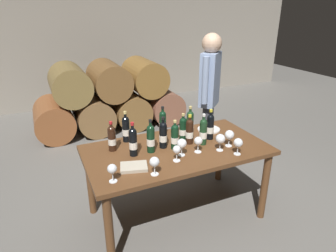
{
  "coord_description": "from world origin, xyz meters",
  "views": [
    {
      "loc": [
        -1.1,
        -2.23,
        2.0
      ],
      "look_at": [
        0.0,
        0.2,
        0.91
      ],
      "focal_mm": 31.57,
      "sensor_mm": 36.0,
      "label": 1
    }
  ],
  "objects_px": {
    "wine_bottle_10": "(183,129)",
    "wine_glass_6": "(238,143)",
    "wine_glass_7": "(182,144)",
    "wine_glass_1": "(177,150)",
    "wine_bottle_5": "(151,138)",
    "wine_glass_5": "(198,141)",
    "wine_bottle_3": "(126,129)",
    "wine_bottle_11": "(163,123)",
    "wine_bottle_0": "(210,126)",
    "wine_bottle_4": "(175,136)",
    "sommelier_presenting": "(209,90)",
    "wine_glass_2": "(154,162)",
    "wine_bottle_1": "(190,123)",
    "wine_bottle_9": "(133,141)",
    "wine_bottle_2": "(163,135)",
    "wine_bottle_7": "(112,138)",
    "wine_bottle_8": "(203,131)",
    "wine_glass_0": "(220,139)",
    "serving_plate": "(209,129)",
    "wine_glass_3": "(229,135)",
    "wine_bottle_6": "(190,131)",
    "dining_table": "(177,157)",
    "wine_glass_4": "(112,169)",
    "tasting_notebook": "(134,167)"
  },
  "relations": [
    {
      "from": "wine_bottle_10",
      "to": "wine_glass_6",
      "type": "height_order",
      "value": "wine_bottle_10"
    },
    {
      "from": "wine_glass_7",
      "to": "wine_glass_1",
      "type": "bearing_deg",
      "value": -138.86
    },
    {
      "from": "wine_bottle_5",
      "to": "wine_glass_5",
      "type": "distance_m",
      "value": 0.43
    },
    {
      "from": "wine_bottle_3",
      "to": "wine_bottle_10",
      "type": "xyz_separation_m",
      "value": [
        0.52,
        -0.2,
        -0.01
      ]
    },
    {
      "from": "wine_bottle_5",
      "to": "wine_bottle_11",
      "type": "distance_m",
      "value": 0.4
    },
    {
      "from": "wine_bottle_0",
      "to": "wine_bottle_4",
      "type": "distance_m",
      "value": 0.42
    },
    {
      "from": "wine_glass_6",
      "to": "sommelier_presenting",
      "type": "xyz_separation_m",
      "value": [
        0.36,
        1.08,
        0.17
      ]
    },
    {
      "from": "wine_glass_2",
      "to": "wine_bottle_0",
      "type": "bearing_deg",
      "value": 27.96
    },
    {
      "from": "wine_bottle_1",
      "to": "wine_bottle_9",
      "type": "relative_size",
      "value": 1.0
    },
    {
      "from": "wine_bottle_2",
      "to": "wine_bottle_7",
      "type": "height_order",
      "value": "wine_bottle_2"
    },
    {
      "from": "wine_bottle_9",
      "to": "sommelier_presenting",
      "type": "height_order",
      "value": "sommelier_presenting"
    },
    {
      "from": "wine_bottle_9",
      "to": "wine_glass_6",
      "type": "xyz_separation_m",
      "value": [
        0.85,
        -0.37,
        -0.03
      ]
    },
    {
      "from": "wine_bottle_7",
      "to": "wine_bottle_10",
      "type": "height_order",
      "value": "wine_bottle_7"
    },
    {
      "from": "wine_bottle_4",
      "to": "wine_bottle_8",
      "type": "xyz_separation_m",
      "value": [
        0.29,
        -0.02,
        0.01
      ]
    },
    {
      "from": "wine_bottle_7",
      "to": "wine_glass_6",
      "type": "distance_m",
      "value": 1.14
    },
    {
      "from": "wine_glass_7",
      "to": "wine_bottle_3",
      "type": "bearing_deg",
      "value": 126.24
    },
    {
      "from": "wine_glass_0",
      "to": "serving_plate",
      "type": "bearing_deg",
      "value": 70.23
    },
    {
      "from": "wine_glass_5",
      "to": "wine_bottle_4",
      "type": "bearing_deg",
      "value": 136.23
    },
    {
      "from": "wine_glass_3",
      "to": "wine_bottle_6",
      "type": "bearing_deg",
      "value": 145.91
    },
    {
      "from": "dining_table",
      "to": "wine_glass_1",
      "type": "xyz_separation_m",
      "value": [
        -0.11,
        -0.22,
        0.19
      ]
    },
    {
      "from": "wine_bottle_0",
      "to": "wine_bottle_8",
      "type": "bearing_deg",
      "value": -148.45
    },
    {
      "from": "wine_bottle_4",
      "to": "wine_glass_7",
      "type": "relative_size",
      "value": 1.78
    },
    {
      "from": "wine_bottle_8",
      "to": "wine_glass_0",
      "type": "bearing_deg",
      "value": -68.43
    },
    {
      "from": "wine_bottle_3",
      "to": "wine_bottle_9",
      "type": "height_order",
      "value": "wine_bottle_9"
    },
    {
      "from": "wine_bottle_3",
      "to": "wine_bottle_10",
      "type": "height_order",
      "value": "wine_bottle_3"
    },
    {
      "from": "wine_bottle_8",
      "to": "wine_glass_6",
      "type": "xyz_separation_m",
      "value": [
        0.17,
        -0.31,
        -0.02
      ]
    },
    {
      "from": "wine_bottle_6",
      "to": "wine_bottle_5",
      "type": "bearing_deg",
      "value": -178.02
    },
    {
      "from": "wine_bottle_10",
      "to": "wine_bottle_3",
      "type": "bearing_deg",
      "value": 158.47
    },
    {
      "from": "wine_bottle_11",
      "to": "wine_glass_6",
      "type": "relative_size",
      "value": 1.98
    },
    {
      "from": "wine_glass_4",
      "to": "sommelier_presenting",
      "type": "xyz_separation_m",
      "value": [
        1.49,
        1.06,
        0.18
      ]
    },
    {
      "from": "wine_bottle_3",
      "to": "wine_bottle_4",
      "type": "xyz_separation_m",
      "value": [
        0.36,
        -0.34,
        -0.01
      ]
    },
    {
      "from": "wine_bottle_0",
      "to": "wine_bottle_9",
      "type": "height_order",
      "value": "wine_bottle_9"
    },
    {
      "from": "wine_bottle_7",
      "to": "wine_glass_5",
      "type": "height_order",
      "value": "wine_bottle_7"
    },
    {
      "from": "wine_bottle_3",
      "to": "serving_plate",
      "type": "relative_size",
      "value": 1.29
    },
    {
      "from": "wine_bottle_8",
      "to": "sommelier_presenting",
      "type": "height_order",
      "value": "sommelier_presenting"
    },
    {
      "from": "wine_bottle_9",
      "to": "wine_glass_3",
      "type": "distance_m",
      "value": 0.9
    },
    {
      "from": "wine_bottle_2",
      "to": "wine_bottle_11",
      "type": "xyz_separation_m",
      "value": [
        0.11,
        0.27,
        0.0
      ]
    },
    {
      "from": "wine_glass_0",
      "to": "wine_glass_7",
      "type": "relative_size",
      "value": 1.01
    },
    {
      "from": "wine_bottle_5",
      "to": "wine_bottle_6",
      "type": "relative_size",
      "value": 1.07
    },
    {
      "from": "wine_bottle_1",
      "to": "wine_glass_5",
      "type": "distance_m",
      "value": 0.38
    },
    {
      "from": "wine_bottle_3",
      "to": "wine_bottle_11",
      "type": "relative_size",
      "value": 1.01
    },
    {
      "from": "dining_table",
      "to": "wine_bottle_0",
      "type": "relative_size",
      "value": 5.48
    },
    {
      "from": "wine_bottle_8",
      "to": "wine_bottle_10",
      "type": "xyz_separation_m",
      "value": [
        -0.13,
        0.16,
        -0.01
      ]
    },
    {
      "from": "tasting_notebook",
      "to": "wine_bottle_6",
      "type": "bearing_deg",
      "value": 36.14
    },
    {
      "from": "dining_table",
      "to": "wine_bottle_4",
      "type": "bearing_deg",
      "value": 170.9
    },
    {
      "from": "wine_bottle_5",
      "to": "sommelier_presenting",
      "type": "height_order",
      "value": "sommelier_presenting"
    },
    {
      "from": "wine_bottle_3",
      "to": "wine_bottle_11",
      "type": "bearing_deg",
      "value": -0.42
    },
    {
      "from": "wine_bottle_9",
      "to": "wine_glass_4",
      "type": "bearing_deg",
      "value": -129.01
    },
    {
      "from": "wine_glass_2",
      "to": "tasting_notebook",
      "type": "height_order",
      "value": "wine_glass_2"
    },
    {
      "from": "wine_bottle_7",
      "to": "wine_glass_3",
      "type": "distance_m",
      "value": 1.09
    }
  ]
}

